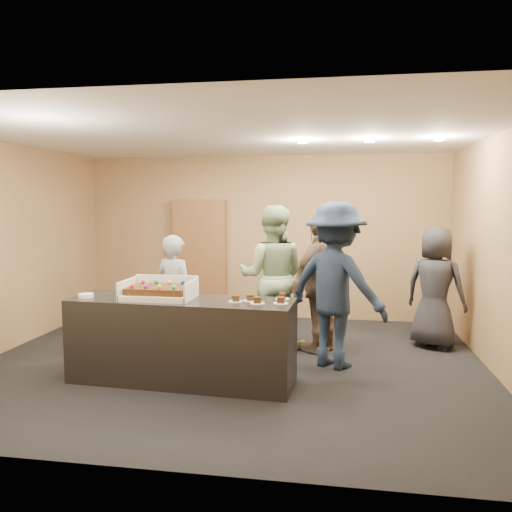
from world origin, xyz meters
name	(u,v)px	position (x,y,z in m)	size (l,w,h in m)	color
room	(231,251)	(0.00, 0.00, 1.35)	(6.04, 6.00, 2.70)	black
serving_counter	(182,340)	(-0.39, -0.72, 0.45)	(2.40, 0.70, 0.90)	black
storage_cabinet	(200,258)	(-1.06, 2.41, 0.99)	(0.90, 0.15, 1.98)	brown
cake_box	(160,294)	(-0.64, -0.69, 0.95)	(0.74, 0.51, 0.22)	white
sheet_cake	(159,289)	(-0.64, -0.72, 1.00)	(0.63, 0.44, 0.12)	black
plate_stack	(86,296)	(-1.45, -0.79, 0.92)	(0.16, 0.16, 0.04)	white
slice_a	(236,300)	(0.21, -0.77, 0.92)	(0.15, 0.15, 0.07)	white
slice_b	(250,299)	(0.35, -0.70, 0.92)	(0.15, 0.15, 0.07)	white
slice_c	(258,301)	(0.45, -0.83, 0.92)	(0.15, 0.15, 0.07)	white
slice_d	(282,297)	(0.67, -0.55, 0.92)	(0.15, 0.15, 0.07)	white
slice_e	(281,301)	(0.68, -0.79, 0.92)	(0.15, 0.15, 0.07)	white
person_server_grey	(175,295)	(-0.79, 0.24, 0.76)	(0.56, 0.36, 1.53)	#95959A
person_sage_man	(272,277)	(0.39, 0.78, 0.95)	(0.92, 0.72, 1.89)	#94AF80
person_navy_man	(336,285)	(1.23, 0.07, 0.97)	(1.25, 0.72, 1.94)	#1A273C
person_brown_extra	(322,283)	(1.05, 0.65, 0.89)	(1.04, 0.43, 1.78)	brown
person_dark_suit	(435,287)	(2.53, 1.08, 0.81)	(0.79, 0.51, 1.62)	#25252A
ceiling_spotlights	(370,140)	(1.60, 0.50, 2.67)	(1.72, 0.12, 0.03)	#FFEAC6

